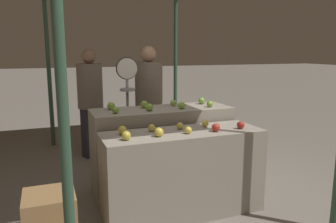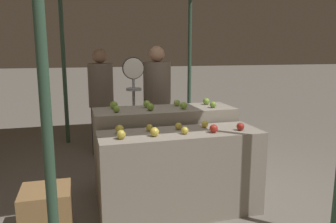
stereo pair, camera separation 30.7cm
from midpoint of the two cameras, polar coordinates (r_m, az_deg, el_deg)
ground_plane at (r=3.51m, az=4.73°, el=-17.16°), size 60.00×60.00×0.00m
display_counter_front at (r=3.34m, az=4.84°, el=-10.67°), size 1.60×0.55×0.85m
display_counter_back at (r=3.85m, az=1.71°, el=-6.67°), size 1.60×0.55×0.98m
apple_front_0 at (r=2.94m, az=-5.23°, el=-4.05°), size 0.08×0.08×0.08m
apple_front_1 at (r=3.02m, az=0.54°, el=-3.61°), size 0.08×0.08×0.08m
apple_front_2 at (r=3.11m, az=5.79°, el=-3.35°), size 0.07×0.07×0.07m
apple_front_3 at (r=3.21m, az=10.69°, el=-2.97°), size 0.08×0.08×0.08m
apple_front_4 at (r=3.36m, az=15.08°, el=-2.58°), size 0.08×0.08×0.08m
apple_front_5 at (r=3.14m, az=-5.68°, el=-3.12°), size 0.08×0.08×0.08m
apple_front_6 at (r=3.21m, az=-0.53°, el=-2.85°), size 0.07×0.07×0.07m
apple_front_7 at (r=3.29m, az=4.50°, el=-2.56°), size 0.07×0.07×0.07m
apple_front_8 at (r=3.40m, az=9.01°, el=-2.22°), size 0.07×0.07×0.07m
apple_back_0 at (r=3.49m, az=-6.50°, el=0.38°), size 0.07×0.07×0.07m
apple_back_1 at (r=3.58m, az=-0.64°, el=0.78°), size 0.08×0.08×0.08m
apple_back_2 at (r=3.68m, az=5.12°, el=1.00°), size 0.08×0.08×0.08m
apple_back_3 at (r=3.82m, az=10.15°, el=1.17°), size 0.07×0.07×0.07m
apple_back_4 at (r=3.71m, az=-7.10°, el=1.09°), size 0.09×0.09×0.09m
apple_back_5 at (r=3.77m, az=-1.37°, el=1.30°), size 0.09×0.09×0.09m
apple_back_6 at (r=3.89m, az=3.83°, el=1.49°), size 0.08×0.08×0.08m
apple_back_7 at (r=4.03m, az=8.86°, el=1.75°), size 0.08×0.08×0.08m
produce_scale at (r=4.28m, az=-3.96°, el=3.76°), size 0.28×0.20×1.55m
person_vendor_at_scale at (r=4.73m, az=-0.06°, el=2.55°), size 0.50×0.50×1.70m
person_customer_left at (r=5.14m, az=-9.90°, el=2.80°), size 0.49×0.49×1.66m
wooden_crate_side at (r=3.19m, az=-17.72°, el=-16.31°), size 0.43×0.43×0.43m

